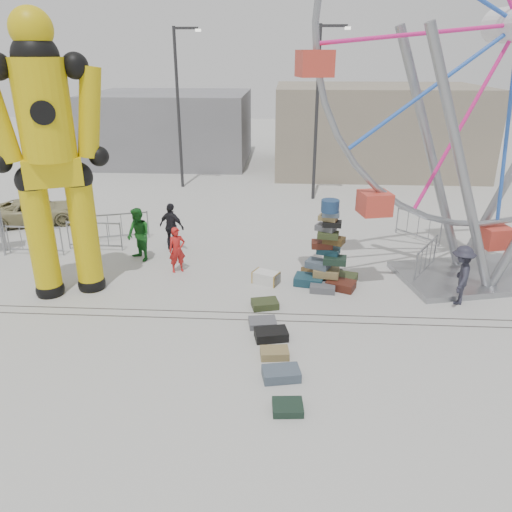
# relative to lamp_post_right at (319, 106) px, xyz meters

# --- Properties ---
(ground) EXTENTS (90.00, 90.00, 0.00)m
(ground) POSITION_rel_lamp_post_right_xyz_m (-3.09, -13.00, -4.48)
(ground) COLOR #9E9E99
(ground) RESTS_ON ground
(track_line_near) EXTENTS (40.00, 0.04, 0.01)m
(track_line_near) POSITION_rel_lamp_post_right_xyz_m (-3.09, -12.40, -4.48)
(track_line_near) COLOR #47443F
(track_line_near) RESTS_ON ground
(track_line_far) EXTENTS (40.00, 0.04, 0.01)m
(track_line_far) POSITION_rel_lamp_post_right_xyz_m (-3.09, -12.00, -4.48)
(track_line_far) COLOR #47443F
(track_line_far) RESTS_ON ground
(building_right) EXTENTS (12.00, 8.00, 5.00)m
(building_right) POSITION_rel_lamp_post_right_xyz_m (3.91, 7.00, -1.98)
(building_right) COLOR gray
(building_right) RESTS_ON ground
(building_left) EXTENTS (10.00, 8.00, 4.40)m
(building_left) POSITION_rel_lamp_post_right_xyz_m (-9.09, 9.00, -2.28)
(building_left) COLOR gray
(building_left) RESTS_ON ground
(lamp_post_right) EXTENTS (1.41, 0.25, 8.00)m
(lamp_post_right) POSITION_rel_lamp_post_right_xyz_m (0.00, 0.00, 0.00)
(lamp_post_right) COLOR #2D2D30
(lamp_post_right) RESTS_ON ground
(lamp_post_left) EXTENTS (1.41, 0.25, 8.00)m
(lamp_post_left) POSITION_rel_lamp_post_right_xyz_m (-7.00, 2.00, 0.00)
(lamp_post_left) COLOR #2D2D30
(lamp_post_left) RESTS_ON ground
(suitcase_tower) EXTENTS (2.10, 1.75, 2.77)m
(suitcase_tower) POSITION_rel_lamp_post_right_xyz_m (-0.14, -9.94, -3.71)
(suitcase_tower) COLOR #1A404F
(suitcase_tower) RESTS_ON ground
(crash_test_dummy) EXTENTS (3.18, 1.80, 8.18)m
(crash_test_dummy) POSITION_rel_lamp_post_right_xyz_m (-8.00, -10.93, -0.17)
(crash_test_dummy) COLOR black
(crash_test_dummy) RESTS_ON ground
(ferris_wheel) EXTENTS (11.22, 3.81, 13.32)m
(ferris_wheel) POSITION_rel_lamp_post_right_xyz_m (4.66, -9.27, 2.07)
(ferris_wheel) COLOR gray
(ferris_wheel) RESTS_ON ground
(steamer_trunk) EXTENTS (0.93, 0.76, 0.38)m
(steamer_trunk) POSITION_rel_lamp_post_right_xyz_m (-2.04, -10.00, -4.29)
(steamer_trunk) COLOR silver
(steamer_trunk) RESTS_ON ground
(row_case_0) EXTENTS (0.86, 0.70, 0.21)m
(row_case_0) POSITION_rel_lamp_post_right_xyz_m (-2.01, -11.63, -4.38)
(row_case_0) COLOR #343F1F
(row_case_0) RESTS_ON ground
(row_case_1) EXTENTS (0.81, 0.65, 0.17)m
(row_case_1) POSITION_rel_lamp_post_right_xyz_m (-2.03, -12.67, -4.40)
(row_case_1) COLOR #5C5E64
(row_case_1) RESTS_ON ground
(row_case_2) EXTENTS (0.93, 0.70, 0.25)m
(row_case_2) POSITION_rel_lamp_post_right_xyz_m (-1.77, -13.33, -4.36)
(row_case_2) COLOR black
(row_case_2) RESTS_ON ground
(row_case_3) EXTENTS (0.73, 0.53, 0.20)m
(row_case_3) POSITION_rel_lamp_post_right_xyz_m (-1.67, -14.14, -4.38)
(row_case_3) COLOR olive
(row_case_3) RESTS_ON ground
(row_case_4) EXTENTS (0.93, 0.69, 0.24)m
(row_case_4) POSITION_rel_lamp_post_right_xyz_m (-1.50, -14.99, -4.36)
(row_case_4) COLOR #4A596A
(row_case_4) RESTS_ON ground
(row_case_5) EXTENTS (0.67, 0.58, 0.17)m
(row_case_5) POSITION_rel_lamp_post_right_xyz_m (-1.35, -16.08, -4.40)
(row_case_5) COLOR #1A2F23
(row_case_5) RESTS_ON ground
(barricade_dummy_a) EXTENTS (2.00, 0.15, 1.10)m
(barricade_dummy_a) POSITION_rel_lamp_post_right_xyz_m (-10.47, -8.08, -3.93)
(barricade_dummy_a) COLOR gray
(barricade_dummy_a) RESTS_ON ground
(barricade_dummy_b) EXTENTS (2.00, 0.15, 1.10)m
(barricade_dummy_b) POSITION_rel_lamp_post_right_xyz_m (-8.48, -7.49, -3.93)
(barricade_dummy_b) COLOR gray
(barricade_dummy_b) RESTS_ON ground
(barricade_dummy_c) EXTENTS (1.94, 0.70, 1.10)m
(barricade_dummy_c) POSITION_rel_lamp_post_right_xyz_m (-7.81, -6.37, -3.93)
(barricade_dummy_c) COLOR gray
(barricade_dummy_c) RESTS_ON ground
(barricade_wheel_front) EXTENTS (1.14, 1.75, 1.10)m
(barricade_wheel_front) POSITION_rel_lamp_post_right_xyz_m (3.16, -9.02, -3.93)
(barricade_wheel_front) COLOR gray
(barricade_wheel_front) RESTS_ON ground
(barricade_wheel_back) EXTENTS (1.37, 1.59, 1.10)m
(barricade_wheel_back) POSITION_rel_lamp_post_right_xyz_m (3.70, -5.69, -3.93)
(barricade_wheel_back) COLOR gray
(barricade_wheel_back) RESTS_ON ground
(pedestrian_red) EXTENTS (0.67, 0.58, 1.55)m
(pedestrian_red) POSITION_rel_lamp_post_right_xyz_m (-5.02, -9.25, -3.71)
(pedestrian_red) COLOR red
(pedestrian_red) RESTS_ON ground
(pedestrian_green) EXTENTS (1.16, 1.14, 1.88)m
(pedestrian_green) POSITION_rel_lamp_post_right_xyz_m (-6.55, -8.35, -3.54)
(pedestrian_green) COLOR #186320
(pedestrian_green) RESTS_ON ground
(pedestrian_black) EXTENTS (1.13, 0.81, 1.78)m
(pedestrian_black) POSITION_rel_lamp_post_right_xyz_m (-5.62, -7.28, -3.59)
(pedestrian_black) COLOR black
(pedestrian_black) RESTS_ON ground
(pedestrian_grey) EXTENTS (0.98, 1.29, 1.77)m
(pedestrian_grey) POSITION_rel_lamp_post_right_xyz_m (3.62, -11.00, -3.60)
(pedestrian_grey) COLOR #272734
(pedestrian_grey) RESTS_ON ground
(parked_suv) EXTENTS (4.19, 2.92, 1.06)m
(parked_suv) POSITION_rel_lamp_post_right_xyz_m (-12.09, -4.56, -3.95)
(parked_suv) COLOR #9A9363
(parked_suv) RESTS_ON ground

